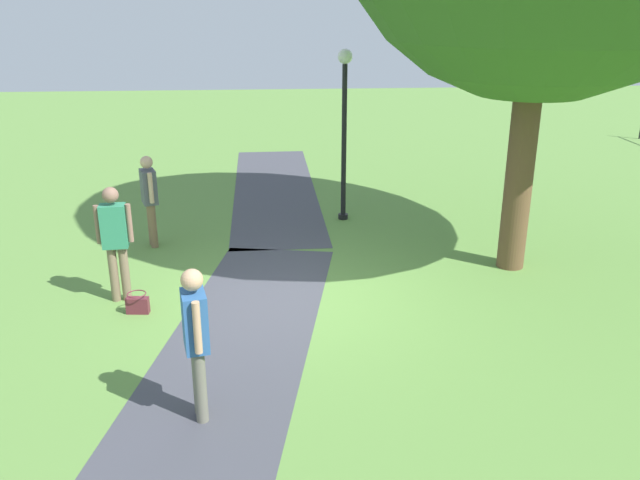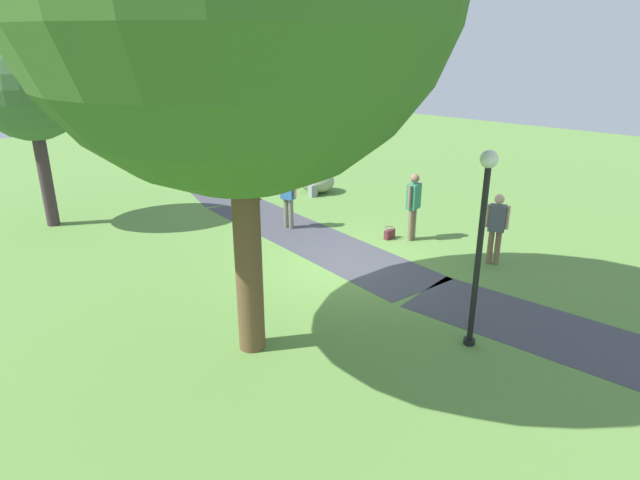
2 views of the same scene
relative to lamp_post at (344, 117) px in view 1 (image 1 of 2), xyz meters
The scene contains 8 objects.
ground_plane 4.38m from the lamp_post, 16.92° to the right, with size 48.00×48.00×0.00m, color #5C883E.
footpath_segment_near 3.40m from the lamp_post, 149.37° to the right, with size 8.03×2.01×0.01m.
footpath_segment_mid 6.33m from the lamp_post, 20.06° to the right, with size 8.21×3.33×0.01m.
lamp_post is the anchor object (origin of this frame).
woman_with_handbag 5.26m from the lamp_post, 46.26° to the right, with size 0.27×0.52×1.75m.
man_near_boulder 7.06m from the lamp_post, 18.94° to the right, with size 0.51×0.31×1.73m.
passerby_on_path 3.99m from the lamp_post, 70.52° to the right, with size 0.49×0.35×1.67m.
handbag_on_grass 5.62m from the lamp_post, 40.21° to the right, with size 0.29×0.33×0.31m.
Camera 1 is at (8.96, -0.33, 4.26)m, focal length 36.71 mm.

